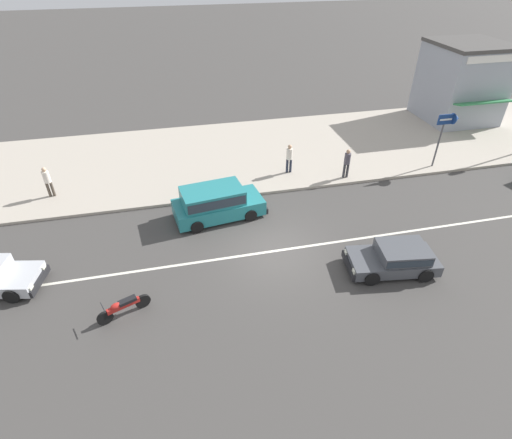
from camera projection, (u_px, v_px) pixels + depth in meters
ground_plane at (275, 251)px, 17.26m from camera, size 160.00×160.00×0.00m
lane_centre_stripe at (275, 251)px, 17.26m from camera, size 50.40×0.14×0.01m
kerb_strip at (235, 154)px, 24.89m from camera, size 68.00×10.00×0.15m
minivan_teal_0 at (216, 202)px, 18.93m from camera, size 4.53×2.44×1.56m
hatchback_dark_grey_2 at (396, 257)px, 16.01m from camera, size 3.77×2.17×1.10m
motorcycle_0 at (123, 307)px, 14.08m from camera, size 1.84×0.92×0.80m
arrow_signboard at (452, 122)px, 21.97m from camera, size 1.27×0.62×3.16m
pedestrian_mid_kerb at (47, 180)px, 20.13m from camera, size 0.34×0.34×1.65m
pedestrian_by_shop at (347, 161)px, 21.75m from camera, size 0.34×0.34×1.68m
pedestrian_far_end at (289, 156)px, 22.23m from camera, size 0.34×0.34×1.68m
shopfront_corner_warung at (462, 82)px, 28.20m from camera, size 4.72×5.52×5.27m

